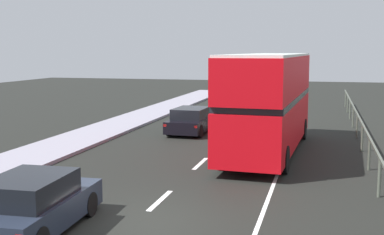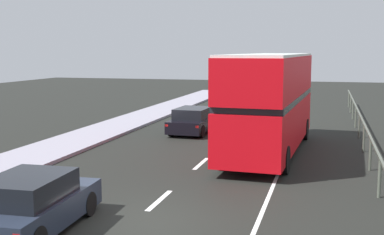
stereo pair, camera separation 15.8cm
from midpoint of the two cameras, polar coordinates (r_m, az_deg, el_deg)
ground_plane at (r=13.18m, az=-6.50°, el=-11.77°), size 74.65×120.00×0.10m
lane_paint_markings at (r=20.41m, az=7.12°, el=-4.62°), size 3.16×46.00×0.01m
bridge_side_railing at (r=20.91m, az=18.92°, el=-2.01°), size 0.10×42.00×1.20m
double_decker_bus_red at (r=21.33m, az=8.52°, el=1.96°), size 2.95×10.36×4.16m
hatchback_car_near at (r=12.71m, az=-17.97°, el=-9.42°), size 2.01×4.12×1.40m
sedan_car_ahead at (r=26.33m, az=-0.21°, el=-0.37°), size 1.93×4.12×1.34m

